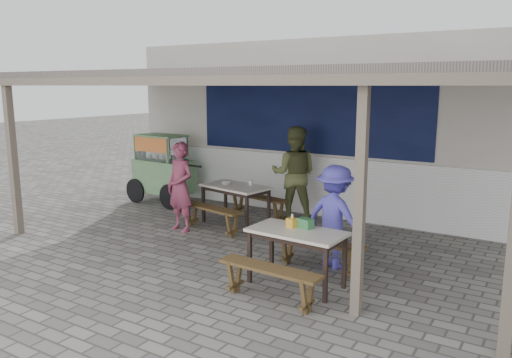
{
  "coord_description": "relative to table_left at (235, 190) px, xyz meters",
  "views": [
    {
      "loc": [
        4.19,
        -6.06,
        2.59
      ],
      "look_at": [
        -0.11,
        0.9,
        1.05
      ],
      "focal_mm": 35.0,
      "sensor_mm": 36.0,
      "label": 1
    }
  ],
  "objects": [
    {
      "name": "bench_left_wall",
      "position": [
        0.12,
        0.61,
        -0.34
      ],
      "size": [
        1.4,
        0.53,
        0.45
      ],
      "rotation": [
        0.0,
        0.0,
        -0.19
      ],
      "color": "brown",
      "rests_on": "ground"
    },
    {
      "name": "bench_left_street",
      "position": [
        -0.12,
        -0.61,
        -0.34
      ],
      "size": [
        1.4,
        0.53,
        0.45
      ],
      "rotation": [
        0.0,
        0.0,
        -0.19
      ],
      "color": "brown",
      "rests_on": "ground"
    },
    {
      "name": "bench_right_street",
      "position": [
        2.29,
        -2.66,
        -0.34
      ],
      "size": [
        1.35,
        0.35,
        0.45
      ],
      "rotation": [
        0.0,
        0.0,
        -0.05
      ],
      "color": "brown",
      "rests_on": "ground"
    },
    {
      "name": "ground",
      "position": [
        0.94,
        -1.51,
        -0.67
      ],
      "size": [
        60.0,
        60.0,
        0.0
      ],
      "primitive_type": "plane",
      "color": "slate",
      "rests_on": "ground"
    },
    {
      "name": "warung_roof",
      "position": [
        0.96,
        -0.61,
        2.05
      ],
      "size": [
        9.0,
        4.21,
        2.81
      ],
      "color": "#625854",
      "rests_on": "ground"
    },
    {
      "name": "condiment_jar",
      "position": [
        0.22,
        0.2,
        0.13
      ],
      "size": [
        0.08,
        0.08,
        0.09
      ],
      "primitive_type": "cylinder",
      "color": "silver",
      "rests_on": "table_left"
    },
    {
      "name": "back_wall",
      "position": [
        0.94,
        2.07,
        1.05
      ],
      "size": [
        9.0,
        1.28,
        3.5
      ],
      "color": "beige",
      "rests_on": "ground"
    },
    {
      "name": "condiment_bowl",
      "position": [
        -0.23,
        0.02,
        0.1
      ],
      "size": [
        0.22,
        0.22,
        0.04
      ],
      "primitive_type": "imported",
      "rotation": [
        0.0,
        0.0,
        -0.36
      ],
      "color": "silver",
      "rests_on": "table_left"
    },
    {
      "name": "table_left",
      "position": [
        0.0,
        0.0,
        0.0
      ],
      "size": [
        1.38,
        0.93,
        0.75
      ],
      "rotation": [
        0.0,
        0.0,
        -0.19
      ],
      "color": "beige",
      "rests_on": "ground"
    },
    {
      "name": "table_right",
      "position": [
        2.32,
        -2.02,
        -0.0
      ],
      "size": [
        1.27,
        0.72,
        0.75
      ],
      "rotation": [
        0.0,
        0.0,
        -0.05
      ],
      "color": "beige",
      "rests_on": "ground"
    },
    {
      "name": "patron_right_table",
      "position": [
        2.47,
        -1.12,
        0.08
      ],
      "size": [
        1.07,
        0.76,
        1.49
      ],
      "primitive_type": "imported",
      "rotation": [
        0.0,
        0.0,
        2.91
      ],
      "color": "#4E47BD",
      "rests_on": "ground"
    },
    {
      "name": "patron_wall_side",
      "position": [
        0.79,
        0.85,
        0.25
      ],
      "size": [
        1.08,
        0.96,
        1.83
      ],
      "primitive_type": "imported",
      "rotation": [
        0.0,
        0.0,
        3.5
      ],
      "color": "brown",
      "rests_on": "ground"
    },
    {
      "name": "bench_right_wall",
      "position": [
        2.36,
        -1.38,
        -0.34
      ],
      "size": [
        1.35,
        0.35,
        0.45
      ],
      "rotation": [
        0.0,
        0.0,
        -0.05
      ],
      "color": "brown",
      "rests_on": "ground"
    },
    {
      "name": "donation_box",
      "position": [
        2.37,
        -1.86,
        0.15
      ],
      "size": [
        0.22,
        0.17,
        0.13
      ],
      "primitive_type": "cube",
      "rotation": [
        0.0,
        0.0,
        -0.26
      ],
      "color": "#337343",
      "rests_on": "table_right"
    },
    {
      "name": "patron_street_side",
      "position": [
        -0.61,
        -0.85,
        0.14
      ],
      "size": [
        0.64,
        0.48,
        1.61
      ],
      "primitive_type": "imported",
      "rotation": [
        0.0,
        0.0,
        -0.16
      ],
      "color": "#82344D",
      "rests_on": "ground"
    },
    {
      "name": "vendor_cart",
      "position": [
        -2.36,
        0.61,
        0.16
      ],
      "size": [
        1.95,
        0.83,
        1.53
      ],
      "rotation": [
        0.0,
        0.0,
        -0.07
      ],
      "color": "#77A06A",
      "rests_on": "ground"
    },
    {
      "name": "tissue_box",
      "position": [
        2.2,
        -1.91,
        0.14
      ],
      "size": [
        0.15,
        0.15,
        0.12
      ],
      "primitive_type": "cube",
      "rotation": [
        0.0,
        0.0,
        -0.27
      ],
      "color": "gold",
      "rests_on": "table_right"
    }
  ]
}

